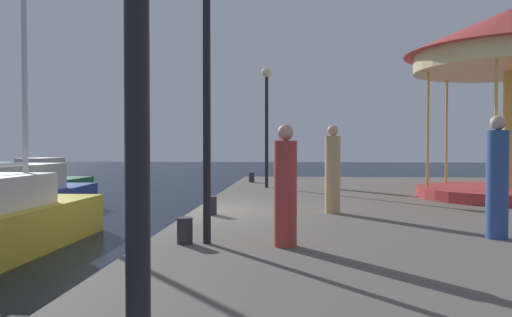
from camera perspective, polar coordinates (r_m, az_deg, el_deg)
ground_plane at (r=11.69m, az=-7.30°, el=-9.85°), size 120.00×120.00×0.00m
quay_dock at (r=12.01m, az=22.79°, el=-7.71°), size 12.18×25.55×0.80m
motorboat_blue at (r=17.57m, az=-23.48°, el=-4.04°), size 2.17×4.90×1.74m
motorboat_green at (r=23.20m, az=-22.64°, el=-2.71°), size 1.80×4.45×1.80m
sailboat_yellow at (r=12.19m, az=-26.56°, el=-6.38°), size 2.11×5.26×6.85m
carousel at (r=15.95m, az=27.25°, el=10.35°), size 5.78×5.78×5.38m
lamp_post_mid_promenade at (r=7.69m, az=-5.74°, el=13.46°), size 0.36×0.36×4.55m
lamp_post_far_end at (r=17.71m, az=1.24°, el=6.14°), size 0.36×0.36×4.30m
bollard_north at (r=10.75m, az=-5.20°, el=-5.44°), size 0.24×0.24×0.40m
bollard_center at (r=7.65m, az=-8.24°, el=-8.25°), size 0.24×0.24×0.40m
bollard_south at (r=20.30m, az=-0.51°, el=-2.21°), size 0.24×0.24×0.40m
person_near_carousel at (r=11.06m, az=8.86°, el=-1.52°), size 0.34×0.34×1.95m
person_by_the_water at (r=17.41m, az=8.68°, el=-0.58°), size 0.34×0.34×1.87m
person_mid_promenade at (r=8.82m, az=26.14°, el=-2.30°), size 0.34×0.34×1.98m
person_far_corner at (r=7.30m, az=3.43°, el=-3.58°), size 0.34×0.34×1.81m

